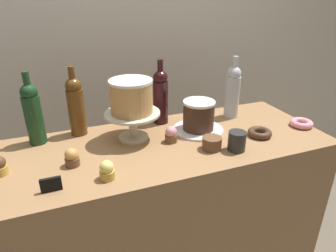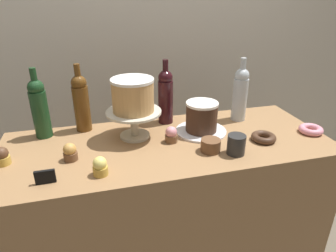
{
  "view_description": "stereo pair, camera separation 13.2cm",
  "coord_description": "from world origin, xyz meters",
  "px_view_note": "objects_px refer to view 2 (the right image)",
  "views": [
    {
      "loc": [
        -0.43,
        -1.12,
        1.56
      ],
      "look_at": [
        0.0,
        0.0,
        1.01
      ],
      "focal_mm": 32.0,
      "sensor_mm": 36.0,
      "label": 1
    },
    {
      "loc": [
        -0.31,
        -1.16,
        1.56
      ],
      "look_at": [
        0.0,
        0.0,
        1.01
      ],
      "focal_mm": 32.0,
      "sensor_mm": 36.0,
      "label": 2
    }
  ],
  "objects_px": {
    "cupcake_strawberry": "(171,135)",
    "cake_stand_pedestal": "(134,119)",
    "cookie_stack": "(211,145)",
    "cupcake_lemon": "(100,166)",
    "wine_bottle_clear": "(240,93)",
    "donut_chocolate": "(264,137)",
    "coffee_cup_ceramic": "(236,145)",
    "cupcake_caramel": "(70,152)",
    "wine_bottle_dark_red": "(166,96)",
    "cupcake_chocolate": "(2,156)",
    "wine_bottle_amber": "(81,102)",
    "price_sign_chalkboard": "(45,177)",
    "chocolate_round_cake": "(202,116)",
    "donut_pink": "(311,130)",
    "wine_bottle_green": "(39,107)",
    "white_layer_cake": "(133,95)"
  },
  "relations": [
    {
      "from": "donut_chocolate",
      "to": "coffee_cup_ceramic",
      "type": "bearing_deg",
      "value": -156.74
    },
    {
      "from": "price_sign_chalkboard",
      "to": "cupcake_strawberry",
      "type": "bearing_deg",
      "value": 20.4
    },
    {
      "from": "price_sign_chalkboard",
      "to": "chocolate_round_cake",
      "type": "bearing_deg",
      "value": 20.44
    },
    {
      "from": "wine_bottle_clear",
      "to": "wine_bottle_amber",
      "type": "relative_size",
      "value": 1.0
    },
    {
      "from": "cake_stand_pedestal",
      "to": "cookie_stack",
      "type": "distance_m",
      "value": 0.37
    },
    {
      "from": "wine_bottle_dark_red",
      "to": "cupcake_caramel",
      "type": "xyz_separation_m",
      "value": [
        -0.47,
        -0.27,
        -0.11
      ]
    },
    {
      "from": "chocolate_round_cake",
      "to": "cupcake_caramel",
      "type": "distance_m",
      "value": 0.61
    },
    {
      "from": "cupcake_strawberry",
      "to": "donut_pink",
      "type": "xyz_separation_m",
      "value": [
        0.67,
        -0.08,
        -0.02
      ]
    },
    {
      "from": "chocolate_round_cake",
      "to": "wine_bottle_dark_red",
      "type": "relative_size",
      "value": 0.47
    },
    {
      "from": "donut_chocolate",
      "to": "coffee_cup_ceramic",
      "type": "relative_size",
      "value": 1.32
    },
    {
      "from": "cupcake_lemon",
      "to": "price_sign_chalkboard",
      "type": "distance_m",
      "value": 0.19
    },
    {
      "from": "donut_chocolate",
      "to": "chocolate_round_cake",
      "type": "bearing_deg",
      "value": 147.17
    },
    {
      "from": "wine_bottle_clear",
      "to": "chocolate_round_cake",
      "type": "bearing_deg",
      "value": -158.04
    },
    {
      "from": "donut_chocolate",
      "to": "price_sign_chalkboard",
      "type": "relative_size",
      "value": 1.6
    },
    {
      "from": "wine_bottle_green",
      "to": "cookie_stack",
      "type": "distance_m",
      "value": 0.78
    },
    {
      "from": "wine_bottle_amber",
      "to": "price_sign_chalkboard",
      "type": "bearing_deg",
      "value": -107.77
    },
    {
      "from": "white_layer_cake",
      "to": "coffee_cup_ceramic",
      "type": "height_order",
      "value": "white_layer_cake"
    },
    {
      "from": "cookie_stack",
      "to": "wine_bottle_clear",
      "type": "bearing_deg",
      "value": 46.52
    },
    {
      "from": "wine_bottle_clear",
      "to": "cupcake_lemon",
      "type": "bearing_deg",
      "value": -154.67
    },
    {
      "from": "wine_bottle_clear",
      "to": "donut_chocolate",
      "type": "xyz_separation_m",
      "value": [
        0.0,
        -0.26,
        -0.13
      ]
    },
    {
      "from": "wine_bottle_dark_red",
      "to": "cupcake_chocolate",
      "type": "bearing_deg",
      "value": -161.82
    },
    {
      "from": "wine_bottle_amber",
      "to": "donut_chocolate",
      "type": "bearing_deg",
      "value": -22.73
    },
    {
      "from": "wine_bottle_green",
      "to": "donut_chocolate",
      "type": "relative_size",
      "value": 2.91
    },
    {
      "from": "cupcake_caramel",
      "to": "price_sign_chalkboard",
      "type": "distance_m",
      "value": 0.17
    },
    {
      "from": "wine_bottle_amber",
      "to": "donut_chocolate",
      "type": "height_order",
      "value": "wine_bottle_amber"
    },
    {
      "from": "coffee_cup_ceramic",
      "to": "donut_chocolate",
      "type": "bearing_deg",
      "value": 23.26
    },
    {
      "from": "cupcake_caramel",
      "to": "cupcake_chocolate",
      "type": "xyz_separation_m",
      "value": [
        -0.26,
        0.03,
        0.0
      ]
    },
    {
      "from": "wine_bottle_green",
      "to": "wine_bottle_dark_red",
      "type": "height_order",
      "value": "same"
    },
    {
      "from": "cupcake_strawberry",
      "to": "price_sign_chalkboard",
      "type": "xyz_separation_m",
      "value": [
        -0.52,
        -0.19,
        -0.01
      ]
    },
    {
      "from": "wine_bottle_green",
      "to": "cupcake_lemon",
      "type": "distance_m",
      "value": 0.47
    },
    {
      "from": "cupcake_lemon",
      "to": "wine_bottle_green",
      "type": "bearing_deg",
      "value": 120.98
    },
    {
      "from": "cake_stand_pedestal",
      "to": "donut_chocolate",
      "type": "xyz_separation_m",
      "value": [
        0.56,
        -0.19,
        -0.07
      ]
    },
    {
      "from": "cupcake_strawberry",
      "to": "cake_stand_pedestal",
      "type": "bearing_deg",
      "value": 148.21
    },
    {
      "from": "cake_stand_pedestal",
      "to": "coffee_cup_ceramic",
      "type": "height_order",
      "value": "cake_stand_pedestal"
    },
    {
      "from": "chocolate_round_cake",
      "to": "cupcake_chocolate",
      "type": "relative_size",
      "value": 2.04
    },
    {
      "from": "cake_stand_pedestal",
      "to": "chocolate_round_cake",
      "type": "bearing_deg",
      "value": -5.64
    },
    {
      "from": "wine_bottle_dark_red",
      "to": "cupcake_caramel",
      "type": "distance_m",
      "value": 0.55
    },
    {
      "from": "donut_pink",
      "to": "cupcake_strawberry",
      "type": "bearing_deg",
      "value": 173.28
    },
    {
      "from": "cupcake_strawberry",
      "to": "wine_bottle_clear",
      "type": "bearing_deg",
      "value": 21.41
    },
    {
      "from": "chocolate_round_cake",
      "to": "cupcake_chocolate",
      "type": "distance_m",
      "value": 0.86
    },
    {
      "from": "wine_bottle_clear",
      "to": "cupcake_strawberry",
      "type": "relative_size",
      "value": 4.38
    },
    {
      "from": "cupcake_lemon",
      "to": "wine_bottle_clear",
      "type": "bearing_deg",
      "value": 25.33
    },
    {
      "from": "wine_bottle_clear",
      "to": "coffee_cup_ceramic",
      "type": "relative_size",
      "value": 3.83
    },
    {
      "from": "chocolate_round_cake",
      "to": "wine_bottle_dark_red",
      "type": "height_order",
      "value": "wine_bottle_dark_red"
    },
    {
      "from": "white_layer_cake",
      "to": "wine_bottle_dark_red",
      "type": "height_order",
      "value": "wine_bottle_dark_red"
    },
    {
      "from": "donut_pink",
      "to": "cookie_stack",
      "type": "relative_size",
      "value": 1.33
    },
    {
      "from": "chocolate_round_cake",
      "to": "price_sign_chalkboard",
      "type": "xyz_separation_m",
      "value": [
        -0.68,
        -0.25,
        -0.06
      ]
    },
    {
      "from": "wine_bottle_dark_red",
      "to": "coffee_cup_ceramic",
      "type": "xyz_separation_m",
      "value": [
        0.2,
        -0.39,
        -0.1
      ]
    },
    {
      "from": "cupcake_caramel",
      "to": "wine_bottle_dark_red",
      "type": "bearing_deg",
      "value": 30.24
    },
    {
      "from": "donut_pink",
      "to": "coffee_cup_ceramic",
      "type": "relative_size",
      "value": 1.32
    }
  ]
}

